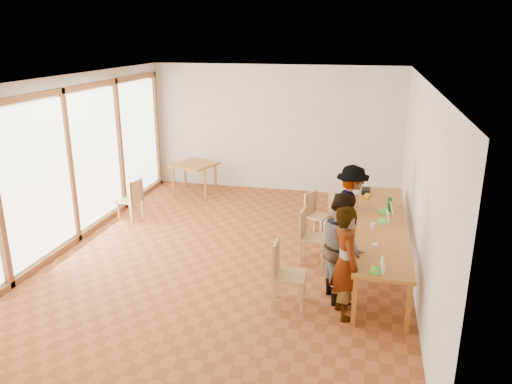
% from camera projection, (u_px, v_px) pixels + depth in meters
% --- Properties ---
extents(ground, '(8.00, 8.00, 0.00)m').
position_uv_depth(ground, '(231.00, 256.00, 8.65)').
color(ground, '#994D25').
rests_on(ground, ground).
extents(wall_back, '(6.00, 0.10, 3.00)m').
position_uv_depth(wall_back, '(275.00, 129.00, 11.91)').
color(wall_back, beige).
rests_on(wall_back, ground).
extents(wall_front, '(6.00, 0.10, 3.00)m').
position_uv_depth(wall_front, '(108.00, 288.00, 4.49)').
color(wall_front, beige).
rests_on(wall_front, ground).
extents(wall_right, '(0.10, 8.00, 3.00)m').
position_uv_depth(wall_right, '(420.00, 184.00, 7.56)').
color(wall_right, beige).
rests_on(wall_right, ground).
extents(window_wall, '(0.10, 8.00, 3.00)m').
position_uv_depth(window_wall, '(69.00, 162.00, 8.83)').
color(window_wall, white).
rests_on(window_wall, ground).
extents(ceiling, '(6.00, 8.00, 0.04)m').
position_uv_depth(ceiling, '(228.00, 78.00, 7.74)').
color(ceiling, white).
rests_on(ceiling, wall_back).
extents(communal_table, '(0.80, 4.00, 0.75)m').
position_uv_depth(communal_table, '(382.00, 225.00, 8.10)').
color(communal_table, '#B56C28').
rests_on(communal_table, ground).
extents(side_table, '(0.90, 0.90, 0.75)m').
position_uv_depth(side_table, '(194.00, 167.00, 11.80)').
color(side_table, '#B56C28').
rests_on(side_table, ground).
extents(chair_near, '(0.46, 0.46, 0.51)m').
position_uv_depth(chair_near, '(282.00, 267.00, 6.92)').
color(chair_near, tan).
rests_on(chair_near, ground).
extents(chair_mid, '(0.47, 0.47, 0.50)m').
position_uv_depth(chair_mid, '(308.00, 230.00, 8.27)').
color(chair_mid, tan).
rests_on(chair_mid, ground).
extents(chair_far, '(0.52, 0.52, 0.45)m').
position_uv_depth(chair_far, '(314.00, 209.00, 9.38)').
color(chair_far, tan).
rests_on(chair_far, ground).
extents(chair_empty, '(0.53, 0.53, 0.47)m').
position_uv_depth(chair_empty, '(336.00, 206.00, 9.49)').
color(chair_empty, tan).
rests_on(chair_empty, ground).
extents(chair_spare, '(0.49, 0.49, 0.46)m').
position_uv_depth(chair_spare, '(133.00, 195.00, 10.16)').
color(chair_spare, tan).
rests_on(chair_spare, ground).
extents(person_near, '(0.57, 0.68, 1.58)m').
position_uv_depth(person_near, '(346.00, 262.00, 6.60)').
color(person_near, gray).
rests_on(person_near, ground).
extents(person_mid, '(0.84, 0.94, 1.59)m').
position_uv_depth(person_mid, '(342.00, 246.00, 7.09)').
color(person_mid, gray).
rests_on(person_mid, ground).
extents(person_far, '(0.86, 1.13, 1.54)m').
position_uv_depth(person_far, '(351.00, 208.00, 8.68)').
color(person_far, gray).
rests_on(person_far, ground).
extents(laptop_near, '(0.21, 0.24, 0.19)m').
position_uv_depth(laptop_near, '(379.00, 268.00, 6.41)').
color(laptop_near, '#60D030').
rests_on(laptop_near, communal_table).
extents(laptop_mid, '(0.20, 0.23, 0.19)m').
position_uv_depth(laptop_mid, '(385.00, 219.00, 8.11)').
color(laptop_mid, '#60D030').
rests_on(laptop_mid, communal_table).
extents(laptop_far, '(0.26, 0.29, 0.23)m').
position_uv_depth(laptop_far, '(388.00, 209.00, 8.53)').
color(laptop_far, '#60D030').
rests_on(laptop_far, communal_table).
extents(yellow_mug, '(0.12, 0.12, 0.09)m').
position_uv_depth(yellow_mug, '(368.00, 196.00, 9.26)').
color(yellow_mug, yellow).
rests_on(yellow_mug, communal_table).
extents(green_bottle, '(0.07, 0.07, 0.28)m').
position_uv_depth(green_bottle, '(389.00, 205.00, 8.48)').
color(green_bottle, '#116320').
rests_on(green_bottle, communal_table).
extents(clear_glass, '(0.07, 0.07, 0.09)m').
position_uv_depth(clear_glass, '(373.00, 226.00, 7.83)').
color(clear_glass, silver).
rests_on(clear_glass, communal_table).
extents(condiment_cup, '(0.08, 0.08, 0.06)m').
position_uv_depth(condiment_cup, '(375.00, 246.00, 7.14)').
color(condiment_cup, white).
rests_on(condiment_cup, communal_table).
extents(pink_phone, '(0.05, 0.10, 0.01)m').
position_uv_depth(pink_phone, '(400.00, 206.00, 8.87)').
color(pink_phone, '#C9465B').
rests_on(pink_phone, communal_table).
extents(black_pouch, '(0.16, 0.26, 0.09)m').
position_uv_depth(black_pouch, '(366.00, 191.00, 9.56)').
color(black_pouch, black).
rests_on(black_pouch, communal_table).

